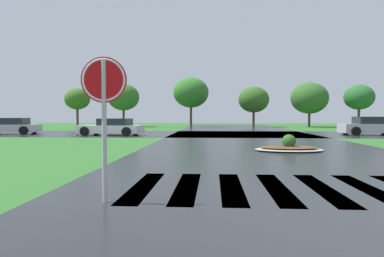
{
  "coord_description": "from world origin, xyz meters",
  "views": [
    {
      "loc": [
        -2.17,
        -3.53,
        1.47
      ],
      "look_at": [
        -2.87,
        8.02,
        1.02
      ],
      "focal_mm": 32.81,
      "sensor_mm": 36.0,
      "label": 1
    }
  ],
  "objects": [
    {
      "name": "car_blue_compact",
      "position": [
        9.31,
        22.85,
        0.62
      ],
      "size": [
        4.29,
        2.13,
        1.35
      ],
      "rotation": [
        0.0,
        0.0,
        0.03
      ],
      "color": "#B7B7BF",
      "rests_on": "ground"
    },
    {
      "name": "stop_sign",
      "position": [
        -3.98,
        2.19,
        1.81
      ],
      "size": [
        0.76,
        0.1,
        2.43
      ],
      "rotation": [
        0.0,
        0.0,
        0.07
      ],
      "color": "#B2B5BA",
      "rests_on": "ground"
    },
    {
      "name": "crosswalk_stripes",
      "position": [
        0.0,
        3.54,
        0.0
      ],
      "size": [
        7.65,
        3.17,
        0.01
      ],
      "color": "white",
      "rests_on": "ground"
    },
    {
      "name": "asphalt_roadway",
      "position": [
        0.0,
        10.0,
        0.0
      ],
      "size": [
        10.61,
        80.0,
        0.01
      ],
      "primitive_type": "cube",
      "color": "#232628",
      "rests_on": "ground"
    },
    {
      "name": "asphalt_cross_road",
      "position": [
        0.0,
        23.56,
        0.0
      ],
      "size": [
        90.0,
        9.55,
        0.01
      ],
      "primitive_type": "cube",
      "color": "#232628",
      "rests_on": "ground"
    },
    {
      "name": "car_silver_hatch",
      "position": [
        -9.49,
        21.38,
        0.57
      ],
      "size": [
        4.74,
        2.51,
        1.22
      ],
      "rotation": [
        0.0,
        0.0,
        3.03
      ],
      "color": "silver",
      "rests_on": "ground"
    },
    {
      "name": "drainage_pipe_stack",
      "position": [
        -10.15,
        25.11,
        0.42
      ],
      "size": [
        1.46,
        0.96,
        0.83
      ],
      "color": "#9E9B93",
      "rests_on": "ground"
    },
    {
      "name": "background_treeline",
      "position": [
        -0.13,
        39.42,
        3.66
      ],
      "size": [
        37.15,
        5.27,
        6.01
      ],
      "color": "#4C3823",
      "rests_on": "ground"
    },
    {
      "name": "median_island",
      "position": [
        0.92,
        10.94,
        0.14
      ],
      "size": [
        2.77,
        1.81,
        0.68
      ],
      "color": "#9E9B93",
      "rests_on": "ground"
    },
    {
      "name": "car_dark_suv",
      "position": [
        -17.7,
        22.46,
        0.59
      ],
      "size": [
        4.4,
        2.47,
        1.25
      ],
      "rotation": [
        0.0,
        0.0,
        3.25
      ],
      "color": "#B7B7BF",
      "rests_on": "ground"
    }
  ]
}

